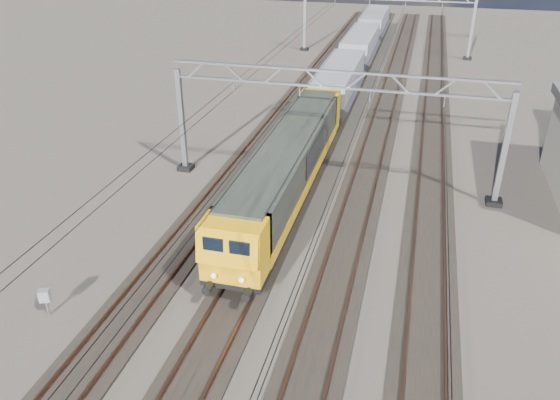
% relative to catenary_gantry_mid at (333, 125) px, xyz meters
% --- Properties ---
extents(ground, '(160.00, 160.00, 0.00)m').
position_rel_catenary_gantry_mid_xyz_m(ground, '(-0.00, -4.00, -3.91)').
color(ground, black).
rests_on(ground, ground).
extents(track_outer_west, '(2.60, 140.00, 0.30)m').
position_rel_catenary_gantry_mid_xyz_m(track_outer_west, '(-6.00, -4.00, -3.83)').
color(track_outer_west, black).
rests_on(track_outer_west, ground).
extents(track_loco, '(2.60, 140.00, 0.30)m').
position_rel_catenary_gantry_mid_xyz_m(track_loco, '(-2.00, -4.00, -3.83)').
color(track_loco, black).
rests_on(track_loco, ground).
extents(track_inner_east, '(2.60, 140.00, 0.30)m').
position_rel_catenary_gantry_mid_xyz_m(track_inner_east, '(2.00, -4.00, -3.83)').
color(track_inner_east, black).
rests_on(track_inner_east, ground).
extents(track_outer_east, '(2.60, 140.00, 0.30)m').
position_rel_catenary_gantry_mid_xyz_m(track_outer_east, '(6.00, -4.00, -3.83)').
color(track_outer_east, black).
rests_on(track_outer_east, ground).
extents(catenary_gantry_mid, '(19.90, 0.90, 7.11)m').
position_rel_catenary_gantry_mid_xyz_m(catenary_gantry_mid, '(0.00, 0.00, 0.00)').
color(catenary_gantry_mid, '#999DA7').
rests_on(catenary_gantry_mid, ground).
extents(catenary_gantry_far, '(19.90, 0.90, 7.11)m').
position_rel_catenary_gantry_mid_xyz_m(catenary_gantry_far, '(0.00, 36.00, 0.00)').
color(catenary_gantry_far, '#999DA7').
rests_on(catenary_gantry_far, ground).
extents(overhead_wires, '(12.03, 140.00, 0.53)m').
position_rel_catenary_gantry_mid_xyz_m(overhead_wires, '(-0.00, 4.00, 1.84)').
color(overhead_wires, black).
rests_on(overhead_wires, ground).
extents(locomotive, '(2.76, 21.10, 3.62)m').
position_rel_catenary_gantry_mid_xyz_m(locomotive, '(-2.00, -2.68, -1.58)').
color(locomotive, black).
rests_on(locomotive, ground).
extents(hopper_wagon_lead, '(3.38, 13.00, 3.25)m').
position_rel_catenary_gantry_mid_xyz_m(hopper_wagon_lead, '(-2.00, 15.02, -1.67)').
color(hopper_wagon_lead, black).
rests_on(hopper_wagon_lead, ground).
extents(hopper_wagon_mid, '(3.38, 13.00, 3.25)m').
position_rel_catenary_gantry_mid_xyz_m(hopper_wagon_mid, '(-2.00, 29.22, -1.67)').
color(hopper_wagon_mid, black).
rests_on(hopper_wagon_mid, ground).
extents(hopper_wagon_third, '(3.38, 13.00, 3.25)m').
position_rel_catenary_gantry_mid_xyz_m(hopper_wagon_third, '(-2.00, 43.42, -1.67)').
color(hopper_wagon_third, black).
rests_on(hopper_wagon_third, ground).
extents(trackside_cabinet, '(0.52, 0.46, 1.28)m').
position_rel_catenary_gantry_mid_xyz_m(trackside_cabinet, '(-9.19, -14.96, -2.93)').
color(trackside_cabinet, '#999DA7').
rests_on(trackside_cabinet, ground).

